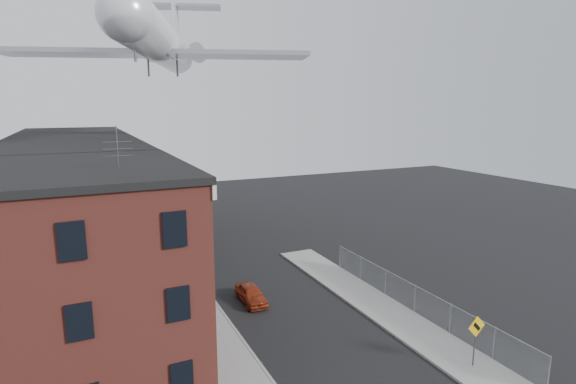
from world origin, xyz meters
name	(u,v)px	position (x,y,z in m)	size (l,w,h in m)	color
sidewalk_left	(161,253)	(-5.50, 24.00, 0.06)	(3.00, 62.00, 0.12)	gray
sidewalk_right	(385,310)	(5.50, 6.00, 0.06)	(3.00, 26.00, 0.12)	gray
curb_left	(178,250)	(-4.05, 24.00, 0.07)	(0.15, 62.00, 0.14)	gray
curb_right	(366,315)	(4.05, 6.00, 0.07)	(0.15, 26.00, 0.14)	gray
corner_building	(79,272)	(-12.00, 7.00, 5.16)	(10.31, 12.30, 12.15)	#3E1513
row_house_a	(78,226)	(-11.96, 16.50, 5.13)	(11.98, 7.00, 10.30)	#5F5F5D
row_house_b	(77,205)	(-11.96, 23.50, 5.13)	(11.98, 7.00, 10.30)	gray
row_house_c	(76,191)	(-11.96, 30.50, 5.13)	(11.98, 7.00, 10.30)	#5F5F5D
row_house_d	(76,180)	(-11.96, 37.50, 5.13)	(11.98, 7.00, 10.30)	gray
row_house_e	(76,171)	(-11.96, 44.50, 5.13)	(11.98, 7.00, 10.30)	#5F5F5D
chainlink_fence	(415,299)	(7.00, 5.00, 1.00)	(0.06, 18.06, 1.90)	gray
warning_sign	(476,333)	(5.60, -1.03, 1.88)	(1.10, 0.11, 2.80)	#515156
utility_pole	(170,217)	(-5.60, 18.00, 4.67)	(1.80, 0.26, 9.00)	black
street_tree	(155,207)	(-5.27, 27.92, 3.45)	(3.22, 3.20, 5.20)	black
car_near	(251,294)	(-1.82, 10.94, 0.60)	(1.41, 3.52, 1.20)	maroon
car_mid	(183,245)	(-3.57, 23.64, 0.58)	(1.24, 3.55, 1.17)	black
car_far	(180,222)	(-2.10, 32.28, 0.56)	(1.56, 3.83, 1.11)	slate
airplane	(161,44)	(-4.12, 26.63, 18.38)	(25.45, 29.12, 8.45)	silver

